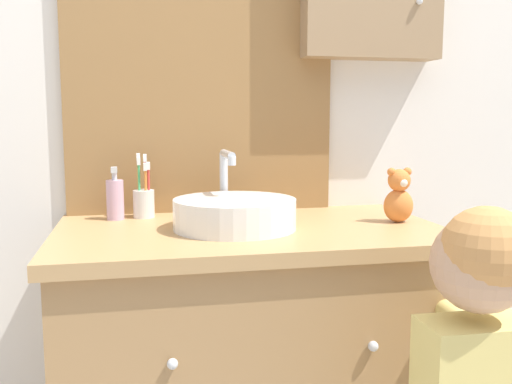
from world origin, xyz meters
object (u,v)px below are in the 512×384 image
at_px(sink_basin, 235,212).
at_px(teddy_bear, 399,196).
at_px(soap_dispenser, 115,199).
at_px(toothbrush_holder, 144,200).

height_order(sink_basin, teddy_bear, sink_basin).
bearing_deg(soap_dispenser, toothbrush_holder, 12.98).
xyz_separation_m(toothbrush_holder, soap_dispenser, (-0.08, -0.02, 0.01)).
bearing_deg(toothbrush_holder, soap_dispenser, -167.02).
bearing_deg(soap_dispenser, sink_basin, -32.45).
height_order(sink_basin, soap_dispenser, sink_basin).
relative_size(toothbrush_holder, teddy_bear, 1.22).
distance_m(sink_basin, soap_dispenser, 0.37).
distance_m(sink_basin, toothbrush_holder, 0.31).
relative_size(sink_basin, toothbrush_holder, 1.99).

